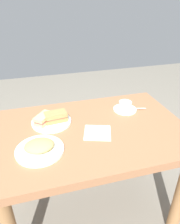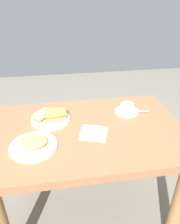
% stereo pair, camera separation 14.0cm
% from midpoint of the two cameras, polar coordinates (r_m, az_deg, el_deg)
% --- Properties ---
extents(ground_plane, '(6.00, 6.00, 0.00)m').
position_cam_midpoint_polar(ground_plane, '(1.79, 1.87, -23.93)').
color(ground_plane, gray).
extents(dining_table, '(1.16, 0.76, 0.72)m').
position_cam_midpoint_polar(dining_table, '(1.36, 2.27, -8.89)').
color(dining_table, '#9E6845').
rests_on(dining_table, ground_plane).
extents(sandwich_plate, '(0.24, 0.24, 0.01)m').
position_cam_midpoint_polar(sandwich_plate, '(1.37, -7.40, -2.01)').
color(sandwich_plate, white).
rests_on(sandwich_plate, dining_table).
extents(sandwich_front, '(0.14, 0.09, 0.06)m').
position_cam_midpoint_polar(sandwich_front, '(1.35, -6.28, -0.77)').
color(sandwich_front, '#B07D46').
rests_on(sandwich_front, sandwich_plate).
extents(sandwich_back, '(0.13, 0.14, 0.05)m').
position_cam_midpoint_polar(sandwich_back, '(1.35, -9.40, -1.13)').
color(sandwich_back, '#E3BD7B').
rests_on(sandwich_back, sandwich_plate).
extents(coffee_saucer, '(0.16, 0.16, 0.01)m').
position_cam_midpoint_polar(coffee_saucer, '(1.49, 12.27, 0.10)').
color(coffee_saucer, white).
rests_on(coffee_saucer, dining_table).
extents(coffee_cup, '(0.09, 0.11, 0.05)m').
position_cam_midpoint_polar(coffee_cup, '(1.47, 12.41, 1.19)').
color(coffee_cup, white).
rests_on(coffee_cup, coffee_saucer).
extents(spoon, '(0.10, 0.04, 0.01)m').
position_cam_midpoint_polar(spoon, '(1.49, 15.25, 0.21)').
color(spoon, silver).
rests_on(spoon, coffee_saucer).
extents(side_plate, '(0.25, 0.25, 0.01)m').
position_cam_midpoint_polar(side_plate, '(1.16, -11.29, -8.91)').
color(side_plate, white).
rests_on(side_plate, dining_table).
extents(side_food_pile, '(0.15, 0.12, 0.04)m').
position_cam_midpoint_polar(side_food_pile, '(1.14, -11.43, -7.77)').
color(side_food_pile, tan).
rests_on(side_food_pile, side_plate).
extents(napkin, '(0.19, 0.19, 0.00)m').
position_cam_midpoint_polar(napkin, '(1.25, 4.18, -5.64)').
color(napkin, white).
rests_on(napkin, dining_table).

